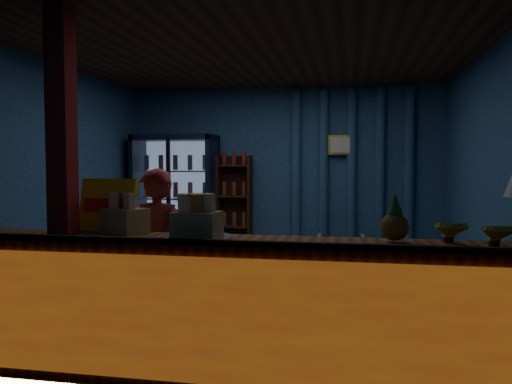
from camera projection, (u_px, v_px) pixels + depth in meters
ground at (255, 302)px, 5.32m from camera, size 4.60×4.60×0.00m
room_walls at (255, 155)px, 5.24m from camera, size 4.60×4.60×4.60m
counter at (204, 308)px, 3.42m from camera, size 4.40×0.57×0.99m
support_post at (63, 187)px, 3.58m from camera, size 0.16×0.16×2.60m
beverage_cooler at (177, 200)px, 7.44m from camera, size 1.20×0.62×1.90m
bottle_shelf at (235, 210)px, 7.43m from camera, size 0.50×0.28×1.60m
curtain_folds at (351, 176)px, 7.17m from camera, size 1.74×0.14×2.50m
framed_picture at (341, 145)px, 7.13m from camera, size 0.36×0.04×0.28m
shopkeeper at (156, 255)px, 4.09m from camera, size 0.58×0.44×1.43m
green_chair at (341, 256)px, 6.42m from camera, size 0.63×0.65×0.57m
side_table at (325, 258)px, 6.60m from camera, size 0.50×0.37×0.53m
yellow_sign at (107, 205)px, 3.76m from camera, size 0.52×0.21×0.40m
snack_box_left at (197, 224)px, 3.34m from camera, size 0.31×0.26×0.31m
snack_box_centre at (125, 219)px, 3.69m from camera, size 0.35×0.32×0.30m
pastry_tray at (197, 236)px, 3.37m from camera, size 0.48×0.48×0.08m
pineapple at (395, 222)px, 3.25m from camera, size 0.18×0.18×0.32m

